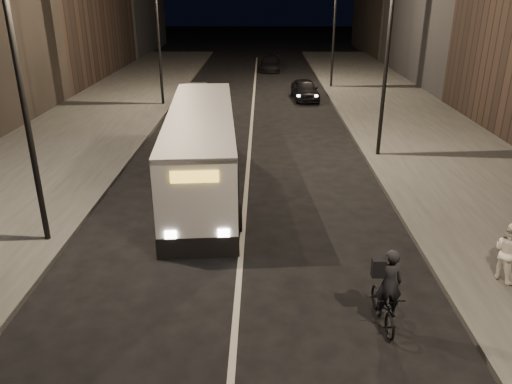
{
  "coord_description": "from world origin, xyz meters",
  "views": [
    {
      "loc": [
        0.57,
        -8.71,
        6.88
      ],
      "look_at": [
        0.41,
        4.34,
        1.5
      ],
      "focal_mm": 35.0,
      "sensor_mm": 36.0,
      "label": 1
    }
  ],
  "objects_px": {
    "streetlight_left_near": "(25,53)",
    "city_bus": "(202,146)",
    "car_near": "(305,90)",
    "car_far": "(271,63)",
    "car_mid": "(194,95)",
    "streetlight_right_mid": "(383,28)",
    "pedestrian_woman": "(508,252)",
    "cyclist_on_bicycle": "(385,299)",
    "streetlight_left_far": "(161,15)",
    "streetlight_right_far": "(331,11)"
  },
  "relations": [
    {
      "from": "city_bus",
      "to": "car_mid",
      "type": "bearing_deg",
      "value": 93.89
    },
    {
      "from": "streetlight_right_far",
      "to": "city_bus",
      "type": "bearing_deg",
      "value": -109.55
    },
    {
      "from": "streetlight_left_far",
      "to": "car_near",
      "type": "relative_size",
      "value": 2.12
    },
    {
      "from": "streetlight_right_mid",
      "to": "car_near",
      "type": "relative_size",
      "value": 2.12
    },
    {
      "from": "streetlight_left_near",
      "to": "pedestrian_woman",
      "type": "distance_m",
      "value": 12.86
    },
    {
      "from": "streetlight_left_near",
      "to": "pedestrian_woman",
      "type": "height_order",
      "value": "streetlight_left_near"
    },
    {
      "from": "cyclist_on_bicycle",
      "to": "streetlight_left_far",
      "type": "bearing_deg",
      "value": 108.17
    },
    {
      "from": "city_bus",
      "to": "car_mid",
      "type": "relative_size",
      "value": 2.27
    },
    {
      "from": "streetlight_right_far",
      "to": "cyclist_on_bicycle",
      "type": "distance_m",
      "value": 28.09
    },
    {
      "from": "car_far",
      "to": "streetlight_right_mid",
      "type": "bearing_deg",
      "value": -78.68
    },
    {
      "from": "streetlight_right_mid",
      "to": "streetlight_left_far",
      "type": "bearing_deg",
      "value": 136.84
    },
    {
      "from": "pedestrian_woman",
      "to": "streetlight_right_mid",
      "type": "bearing_deg",
      "value": -17.29
    },
    {
      "from": "streetlight_right_far",
      "to": "car_far",
      "type": "bearing_deg",
      "value": 115.75
    },
    {
      "from": "streetlight_left_near",
      "to": "car_far",
      "type": "bearing_deg",
      "value": 78.42
    },
    {
      "from": "streetlight_right_mid",
      "to": "streetlight_right_far",
      "type": "bearing_deg",
      "value": 90.0
    },
    {
      "from": "streetlight_left_near",
      "to": "pedestrian_woman",
      "type": "relative_size",
      "value": 5.3
    },
    {
      "from": "streetlight_left_near",
      "to": "car_near",
      "type": "xyz_separation_m",
      "value": [
        8.7,
        20.05,
        -4.71
      ]
    },
    {
      "from": "streetlight_left_far",
      "to": "car_near",
      "type": "xyz_separation_m",
      "value": [
        8.7,
        2.05,
        -4.71
      ]
    },
    {
      "from": "car_mid",
      "to": "streetlight_left_far",
      "type": "bearing_deg",
      "value": -16.35
    },
    {
      "from": "streetlight_right_mid",
      "to": "car_mid",
      "type": "xyz_separation_m",
      "value": [
        -8.93,
        9.59,
        -4.58
      ]
    },
    {
      "from": "pedestrian_woman",
      "to": "car_mid",
      "type": "bearing_deg",
      "value": 3.08
    },
    {
      "from": "streetlight_right_mid",
      "to": "car_mid",
      "type": "bearing_deg",
      "value": 132.97
    },
    {
      "from": "streetlight_right_mid",
      "to": "cyclist_on_bicycle",
      "type": "relative_size",
      "value": 4.21
    },
    {
      "from": "streetlight_right_far",
      "to": "car_far",
      "type": "xyz_separation_m",
      "value": [
        -4.03,
        8.36,
        -4.74
      ]
    },
    {
      "from": "car_near",
      "to": "car_far",
      "type": "xyz_separation_m",
      "value": [
        -2.07,
        12.31,
        -0.03
      ]
    },
    {
      "from": "car_mid",
      "to": "car_far",
      "type": "xyz_separation_m",
      "value": [
        4.9,
        14.77,
        -0.16
      ]
    },
    {
      "from": "streetlight_right_mid",
      "to": "streetlight_left_near",
      "type": "relative_size",
      "value": 1.0
    },
    {
      "from": "city_bus",
      "to": "pedestrian_woman",
      "type": "bearing_deg",
      "value": -43.21
    },
    {
      "from": "pedestrian_woman",
      "to": "streetlight_left_near",
      "type": "bearing_deg",
      "value": 56.09
    },
    {
      "from": "city_bus",
      "to": "pedestrian_woman",
      "type": "relative_size",
      "value": 7.04
    },
    {
      "from": "streetlight_right_far",
      "to": "streetlight_left_far",
      "type": "xyz_separation_m",
      "value": [
        -10.66,
        -6.0,
        0.0
      ]
    },
    {
      "from": "pedestrian_woman",
      "to": "car_mid",
      "type": "distance_m",
      "value": 22.07
    },
    {
      "from": "streetlight_left_far",
      "to": "cyclist_on_bicycle",
      "type": "bearing_deg",
      "value": -68.37
    },
    {
      "from": "car_mid",
      "to": "streetlight_right_far",
      "type": "bearing_deg",
      "value": -147.31
    },
    {
      "from": "streetlight_right_far",
      "to": "streetlight_left_far",
      "type": "bearing_deg",
      "value": -150.64
    },
    {
      "from": "cyclist_on_bicycle",
      "to": "car_mid",
      "type": "bearing_deg",
      "value": 104.42
    },
    {
      "from": "car_far",
      "to": "streetlight_right_far",
      "type": "bearing_deg",
      "value": -62.34
    },
    {
      "from": "car_far",
      "to": "car_mid",
      "type": "bearing_deg",
      "value": -106.43
    },
    {
      "from": "streetlight_left_near",
      "to": "car_near",
      "type": "relative_size",
      "value": 2.12
    },
    {
      "from": "city_bus",
      "to": "streetlight_right_far",
      "type": "bearing_deg",
      "value": 65.66
    },
    {
      "from": "city_bus",
      "to": "car_mid",
      "type": "height_order",
      "value": "city_bus"
    },
    {
      "from": "streetlight_left_far",
      "to": "cyclist_on_bicycle",
      "type": "distance_m",
      "value": 23.73
    },
    {
      "from": "cyclist_on_bicycle",
      "to": "streetlight_left_near",
      "type": "bearing_deg",
      "value": 153.66
    },
    {
      "from": "pedestrian_woman",
      "to": "car_mid",
      "type": "relative_size",
      "value": 0.32
    },
    {
      "from": "streetlight_right_mid",
      "to": "streetlight_left_near",
      "type": "distance_m",
      "value": 13.33
    },
    {
      "from": "streetlight_right_far",
      "to": "car_near",
      "type": "xyz_separation_m",
      "value": [
        -1.97,
        -3.95,
        -4.71
      ]
    },
    {
      "from": "car_near",
      "to": "car_far",
      "type": "height_order",
      "value": "car_near"
    },
    {
      "from": "streetlight_right_far",
      "to": "car_mid",
      "type": "distance_m",
      "value": 11.91
    },
    {
      "from": "cyclist_on_bicycle",
      "to": "car_far",
      "type": "bearing_deg",
      "value": 89.62
    },
    {
      "from": "streetlight_left_near",
      "to": "city_bus",
      "type": "relative_size",
      "value": 0.75
    }
  ]
}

